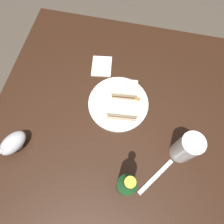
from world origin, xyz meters
TOP-DOWN VIEW (x-y plane):
  - ground_plane at (0.00, 0.00)m, footprint 6.00×6.00m
  - dining_table at (0.00, 0.00)m, footprint 1.16×0.98m
  - plate at (-0.11, 0.03)m, footprint 0.26×0.26m
  - sandwich_half_left at (-0.06, 0.06)m, footprint 0.08×0.13m
  - sandwich_half_right at (-0.16, 0.05)m, footprint 0.08×0.11m
  - potato_wedge_front at (-0.11, 0.08)m, footprint 0.02×0.05m
  - potato_wedge_middle at (-0.14, 0.10)m, footprint 0.03×0.05m
  - potato_wedge_back at (-0.09, 0.09)m, footprint 0.05×0.05m
  - pint_glass at (0.05, 0.31)m, footprint 0.08×0.08m
  - gravy_boat at (0.16, -0.33)m, footprint 0.13×0.12m
  - cider_bottle at (0.22, 0.12)m, footprint 0.06×0.06m
  - napkin at (-0.28, -0.08)m, footprint 0.12×0.11m
  - fork at (0.16, 0.23)m, footprint 0.16×0.12m

SIDE VIEW (x-z plane):
  - ground_plane at x=0.00m, z-range 0.00..0.00m
  - dining_table at x=0.00m, z-range 0.00..0.73m
  - fork at x=0.16m, z-range 0.73..0.74m
  - napkin at x=-0.28m, z-range 0.73..0.74m
  - plate at x=-0.11m, z-range 0.73..0.74m
  - potato_wedge_front at x=-0.11m, z-range 0.74..0.76m
  - potato_wedge_middle at x=-0.14m, z-range 0.74..0.76m
  - potato_wedge_back at x=-0.09m, z-range 0.74..0.76m
  - gravy_boat at x=0.16m, z-range 0.74..0.81m
  - sandwich_half_right at x=-0.16m, z-range 0.74..0.81m
  - sandwich_half_left at x=-0.06m, z-range 0.74..0.81m
  - pint_glass at x=0.05m, z-range 0.72..0.88m
  - cider_bottle at x=0.22m, z-range 0.70..0.99m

